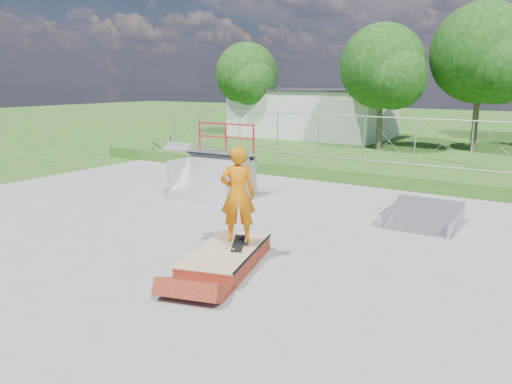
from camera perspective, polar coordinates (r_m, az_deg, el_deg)
ground at (r=11.64m, az=-6.87°, el=-5.81°), size 120.00×120.00×0.00m
concrete_pad at (r=11.63m, az=-6.87°, el=-5.71°), size 20.00×16.00×0.04m
grass_berm at (r=19.61m, az=11.07°, el=2.37°), size 24.00×3.00×0.50m
grind_box at (r=10.10m, az=-3.45°, el=-7.55°), size 1.78×2.65×0.36m
quarter_pipe at (r=15.78m, az=-5.33°, el=3.41°), size 2.37×2.03×2.30m
flat_bank_ramp at (r=13.46m, az=18.47°, el=-2.66°), size 1.74×1.86×0.53m
skateboard at (r=10.22m, az=-2.04°, el=-5.95°), size 0.56×0.81×0.13m
skater at (r=9.96m, az=-2.09°, el=-0.66°), size 0.84×0.77×1.94m
concrete_stairs at (r=23.42m, az=-9.41°, el=4.45°), size 1.50×1.60×0.80m
chain_link_fence at (r=20.37m, az=12.26°, el=5.96°), size 20.00×0.06×1.80m
utility_building_flat at (r=34.07m, az=6.50°, el=8.90°), size 10.00×6.00×3.00m
tree_left_near at (r=27.75m, az=14.60°, el=13.42°), size 4.76×4.48×6.65m
tree_center at (r=28.62m, az=24.87°, el=13.86°), size 5.44×5.12×7.60m
tree_left_far at (r=34.02m, az=-0.91°, el=13.08°), size 4.42×4.16×6.18m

